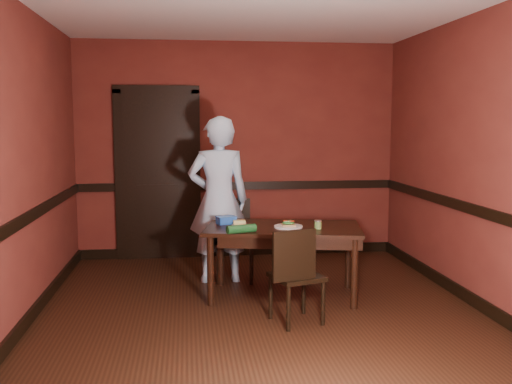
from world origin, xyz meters
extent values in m
cube|color=black|center=(0.00, 0.00, 0.00)|extent=(4.00, 4.50, 0.01)
cube|color=white|center=(0.00, 0.00, 2.70)|extent=(4.00, 4.50, 0.01)
cube|color=maroon|center=(0.00, 2.25, 1.35)|extent=(4.00, 0.02, 2.70)
cube|color=maroon|center=(0.00, -2.25, 1.35)|extent=(4.00, 0.02, 2.70)
cube|color=maroon|center=(-2.00, 0.00, 1.35)|extent=(0.02, 4.50, 2.70)
cube|color=maroon|center=(2.00, 0.00, 1.35)|extent=(0.02, 4.50, 2.70)
cube|color=black|center=(0.00, 2.23, 0.90)|extent=(4.00, 0.03, 0.10)
cube|color=black|center=(-1.99, 0.00, 0.90)|extent=(0.03, 4.50, 0.10)
cube|color=black|center=(1.99, 0.00, 0.90)|extent=(0.03, 4.50, 0.10)
cube|color=black|center=(0.00, 2.23, 0.06)|extent=(4.00, 0.03, 0.12)
cube|color=black|center=(-1.99, 0.00, 0.06)|extent=(0.03, 4.50, 0.12)
cube|color=black|center=(1.99, 0.00, 0.06)|extent=(0.03, 4.50, 0.12)
cube|color=black|center=(-1.00, 2.21, 1.02)|extent=(0.85, 0.04, 2.05)
cube|color=black|center=(-1.48, 2.23, 1.02)|extent=(0.10, 0.06, 2.15)
cube|color=black|center=(-0.52, 2.23, 1.02)|extent=(0.10, 0.06, 2.15)
cube|color=black|center=(-1.00, 2.23, 2.10)|extent=(1.05, 0.06, 0.10)
cube|color=black|center=(0.28, 0.45, 0.35)|extent=(1.62, 1.11, 0.70)
imported|color=#B0D3F1|center=(-0.31, 1.07, 0.88)|extent=(0.66, 0.44, 1.77)
cylinder|color=white|center=(0.32, 0.38, 0.70)|extent=(0.27, 0.27, 0.01)
cube|color=#AC8253|center=(0.32, 0.38, 0.72)|extent=(0.13, 0.12, 0.02)
ellipsoid|color=#358E36|center=(0.32, 0.38, 0.74)|extent=(0.12, 0.11, 0.03)
cylinder|color=red|center=(0.29, 0.40, 0.76)|extent=(0.05, 0.05, 0.01)
cylinder|color=red|center=(0.35, 0.37, 0.76)|extent=(0.05, 0.05, 0.01)
cylinder|color=#89C46F|center=(0.29, 0.36, 0.76)|extent=(0.03, 0.03, 0.01)
cylinder|color=#89C46F|center=(0.34, 0.41, 0.76)|extent=(0.03, 0.03, 0.01)
cylinder|color=#89C46F|center=(0.32, 0.38, 0.76)|extent=(0.03, 0.03, 0.01)
cylinder|color=#60873F|center=(0.59, 0.29, 0.73)|extent=(0.07, 0.07, 0.07)
cylinder|color=beige|center=(0.59, 0.29, 0.77)|extent=(0.07, 0.07, 0.01)
cylinder|color=white|center=(-0.14, 0.56, 0.70)|extent=(0.15, 0.15, 0.01)
cube|color=#EDE57C|center=(-0.14, 0.56, 0.73)|extent=(0.12, 0.08, 0.04)
cube|color=blue|center=(-0.26, 0.65, 0.73)|extent=(0.20, 0.17, 0.07)
cube|color=blue|center=(-0.26, 0.65, 0.77)|extent=(0.22, 0.18, 0.01)
cylinder|color=#174A1E|center=(-0.16, 0.17, 0.74)|extent=(0.29, 0.16, 0.08)
camera|label=1|loc=(-0.65, -4.93, 1.70)|focal=40.00mm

